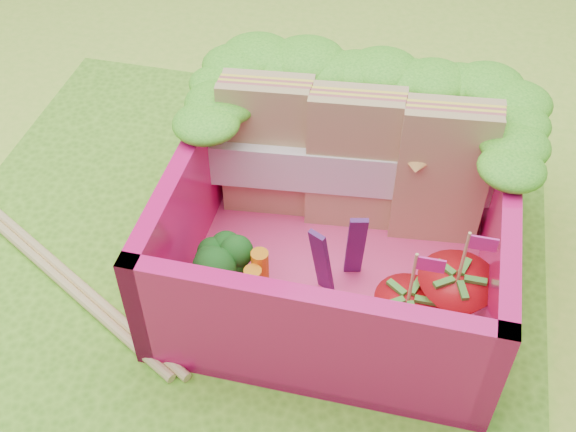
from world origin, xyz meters
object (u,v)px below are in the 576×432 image
(bento_box, at_px, (340,220))
(strawberry_right, at_px, (452,303))
(broccoli, at_px, (218,261))
(strawberry_left, at_px, (405,319))
(sandwich_stack, at_px, (354,161))

(bento_box, bearing_deg, strawberry_right, -28.75)
(broccoli, bearing_deg, bento_box, 32.52)
(strawberry_left, bearing_deg, broccoli, 173.77)
(broccoli, height_order, strawberry_right, strawberry_right)
(bento_box, height_order, strawberry_right, strawberry_right)
(sandwich_stack, height_order, broccoli, sandwich_stack)
(broccoli, xyz_separation_m, strawberry_right, (0.90, 0.02, -0.02))
(broccoli, distance_m, strawberry_right, 0.90)
(sandwich_stack, distance_m, broccoli, 0.71)
(broccoli, relative_size, strawberry_right, 0.58)
(broccoli, distance_m, strawberry_left, 0.75)
(bento_box, bearing_deg, sandwich_stack, 88.94)
(sandwich_stack, relative_size, strawberry_right, 2.26)
(sandwich_stack, distance_m, strawberry_right, 0.72)
(strawberry_left, bearing_deg, sandwich_stack, 116.34)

